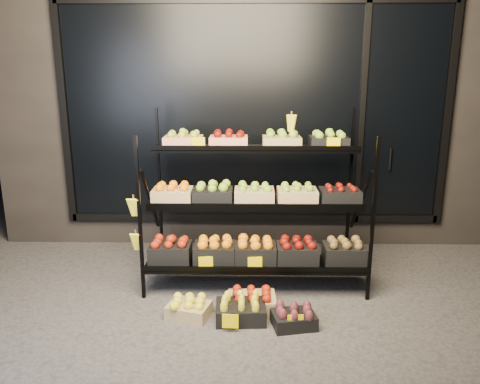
{
  "coord_description": "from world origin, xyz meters",
  "views": [
    {
      "loc": [
        -0.07,
        -3.73,
        2.03
      ],
      "look_at": [
        -0.15,
        0.55,
        0.92
      ],
      "focal_mm": 35.0,
      "sensor_mm": 36.0,
      "label": 1
    }
  ],
  "objects_px": {
    "display_rack": "(254,204)",
    "floor_crate_left": "(189,308)",
    "floor_crate_midleft": "(241,309)",
    "floor_crate_midright": "(252,301)"
  },
  "relations": [
    {
      "from": "floor_crate_midleft",
      "to": "floor_crate_midright",
      "type": "bearing_deg",
      "value": 54.47
    },
    {
      "from": "display_rack",
      "to": "floor_crate_midright",
      "type": "distance_m",
      "value": 0.95
    },
    {
      "from": "floor_crate_left",
      "to": "floor_crate_midright",
      "type": "height_order",
      "value": "floor_crate_midright"
    },
    {
      "from": "floor_crate_left",
      "to": "floor_crate_midright",
      "type": "xyz_separation_m",
      "value": [
        0.54,
        0.11,
        0.01
      ]
    },
    {
      "from": "floor_crate_left",
      "to": "floor_crate_midleft",
      "type": "xyz_separation_m",
      "value": [
        0.44,
        -0.04,
        0.01
      ]
    },
    {
      "from": "display_rack",
      "to": "floor_crate_left",
      "type": "height_order",
      "value": "display_rack"
    },
    {
      "from": "display_rack",
      "to": "floor_crate_midright",
      "type": "bearing_deg",
      "value": -91.99
    },
    {
      "from": "floor_crate_left",
      "to": "floor_crate_midleft",
      "type": "height_order",
      "value": "floor_crate_midleft"
    },
    {
      "from": "display_rack",
      "to": "floor_crate_left",
      "type": "bearing_deg",
      "value": -126.55
    },
    {
      "from": "floor_crate_left",
      "to": "floor_crate_midright",
      "type": "bearing_deg",
      "value": 27.27
    }
  ]
}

